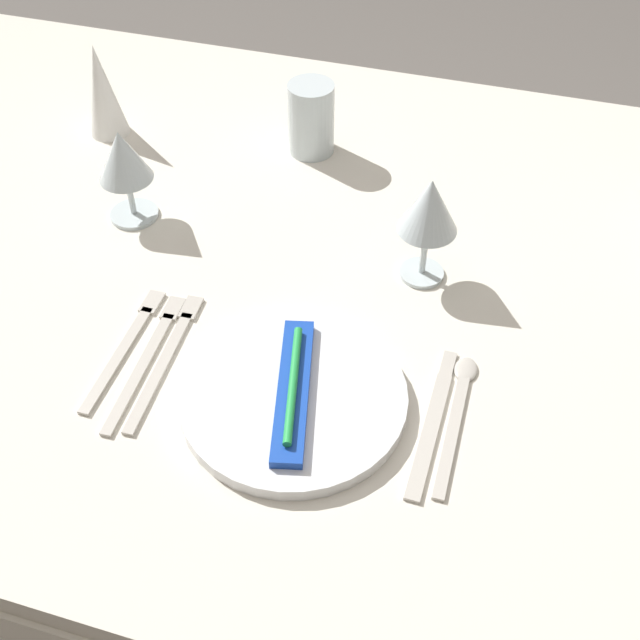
# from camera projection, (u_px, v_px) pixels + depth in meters

# --- Properties ---
(ground_plane) EXTENTS (6.00, 6.00, 0.00)m
(ground_plane) POSITION_uv_depth(u_px,v_px,m) (338.00, 540.00, 1.64)
(ground_plane) COLOR slate
(dining_table) EXTENTS (1.80, 1.11, 0.74)m
(dining_table) POSITION_uv_depth(u_px,v_px,m) (346.00, 312.00, 1.17)
(dining_table) COLOR silver
(dining_table) RESTS_ON ground
(dinner_plate) EXTENTS (0.27, 0.27, 0.02)m
(dinner_plate) POSITION_uv_depth(u_px,v_px,m) (291.00, 397.00, 0.94)
(dinner_plate) COLOR white
(dinner_plate) RESTS_ON dining_table
(toothbrush_package) EXTENTS (0.08, 0.21, 0.02)m
(toothbrush_package) POSITION_uv_depth(u_px,v_px,m) (290.00, 388.00, 0.93)
(toothbrush_package) COLOR blue
(toothbrush_package) RESTS_ON dinner_plate
(fork_outer) EXTENTS (0.03, 0.23, 0.00)m
(fork_outer) POSITION_uv_depth(u_px,v_px,m) (168.00, 355.00, 1.00)
(fork_outer) COLOR beige
(fork_outer) RESTS_ON dining_table
(fork_inner) EXTENTS (0.03, 0.23, 0.00)m
(fork_inner) POSITION_uv_depth(u_px,v_px,m) (148.00, 355.00, 1.00)
(fork_inner) COLOR beige
(fork_inner) RESTS_ON dining_table
(fork_salad) EXTENTS (0.02, 0.21, 0.00)m
(fork_salad) POSITION_uv_depth(u_px,v_px,m) (127.00, 343.00, 1.01)
(fork_salad) COLOR beige
(fork_salad) RESTS_ON dining_table
(dinner_knife) EXTENTS (0.02, 0.22, 0.00)m
(dinner_knife) POSITION_uv_depth(u_px,v_px,m) (432.00, 425.00, 0.92)
(dinner_knife) COLOR beige
(dinner_knife) RESTS_ON dining_table
(spoon_soup) EXTENTS (0.03, 0.21, 0.01)m
(spoon_soup) POSITION_uv_depth(u_px,v_px,m) (458.00, 406.00, 0.94)
(spoon_soup) COLOR beige
(spoon_soup) RESTS_ON dining_table
(wine_glass_centre) EXTENTS (0.08, 0.08, 0.16)m
(wine_glass_centre) POSITION_uv_depth(u_px,v_px,m) (429.00, 209.00, 1.02)
(wine_glass_centre) COLOR silver
(wine_glass_centre) RESTS_ON dining_table
(wine_glass_right) EXTENTS (0.08, 0.08, 0.14)m
(wine_glass_right) POSITION_uv_depth(u_px,v_px,m) (123.00, 160.00, 1.12)
(wine_glass_right) COLOR silver
(wine_glass_right) RESTS_ON dining_table
(drink_tumbler) EXTENTS (0.07, 0.07, 0.12)m
(drink_tumbler) POSITION_uv_depth(u_px,v_px,m) (311.00, 123.00, 1.27)
(drink_tumbler) COLOR silver
(drink_tumbler) RESTS_ON dining_table
(napkin_folded) EXTENTS (0.06, 0.06, 0.15)m
(napkin_folded) POSITION_uv_depth(u_px,v_px,m) (102.00, 90.00, 1.29)
(napkin_folded) COLOR white
(napkin_folded) RESTS_ON dining_table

